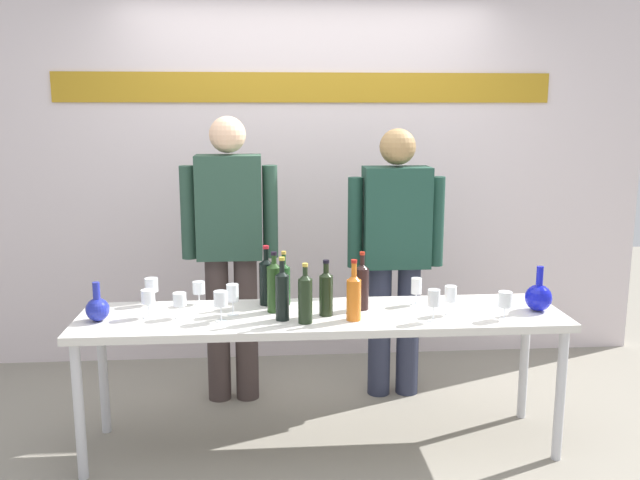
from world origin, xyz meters
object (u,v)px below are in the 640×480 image
Objects in this scene: wine_bottle_5 at (274,285)px; wine_glass_left_3 at (233,294)px; wine_bottle_3 at (266,280)px; display_table at (322,324)px; wine_glass_left_2 at (199,288)px; wine_bottle_0 at (284,282)px; presenter_right at (395,247)px; wine_bottle_6 at (326,291)px; wine_bottle_1 at (354,295)px; wine_glass_right_1 at (451,295)px; wine_glass_left_0 at (221,299)px; wine_glass_right_0 at (505,300)px; wine_glass_right_2 at (434,299)px; wine_glass_left_4 at (180,300)px; wine_glass_right_3 at (416,287)px; decanter_blue_right at (538,297)px; wine_glass_left_5 at (151,286)px; wine_bottle_2 at (305,297)px; wine_bottle_4 at (362,285)px; wine_glass_left_1 at (148,297)px; decanter_blue_left at (97,308)px; presenter_left at (230,243)px; wine_bottle_7 at (282,293)px.

wine_glass_left_3 is (-0.21, -0.03, -0.03)m from wine_bottle_5.
display_table is at bearing -33.05° from wine_bottle_3.
wine_glass_left_2 is (-0.41, 0.17, -0.05)m from wine_bottle_5.
wine_bottle_3 is 2.62× the size of wine_glass_left_2.
presenter_right is at bearing 33.64° from wine_bottle_0.
wine_bottle_1 is at bearing -34.94° from wine_bottle_6.
wine_bottle_1 is at bearing -40.01° from display_table.
wine_glass_right_1 is (1.31, -0.29, 0.02)m from wine_glass_left_2.
wine_glass_right_0 is (1.42, -0.07, -0.01)m from wine_glass_left_0.
wine_bottle_6 is 0.90m from wine_glass_right_0.
wine_glass_right_2 is at bearing -11.04° from wine_glass_left_3.
wine_glass_right_3 reaches higher than wine_glass_left_4.
wine_glass_right_2 is at bearing -18.17° from display_table.
decanter_blue_right is 1.63× the size of wine_glass_right_3.
wine_bottle_0 reaches higher than wine_bottle_6.
wine_glass_left_5 is 1.50m from wine_glass_right_2.
wine_glass_left_4 is at bearing 174.79° from wine_glass_right_0.
wine_glass_left_4 is at bearing 168.37° from wine_bottle_2.
wine_glass_right_3 reaches higher than wine_glass_left_2.
wine_glass_left_4 is at bearing -171.81° from wine_glass_left_3.
wine_bottle_4 reaches higher than wine_glass_left_3.
wine_glass_left_0 reaches higher than wine_glass_left_1.
decanter_blue_left is at bearing -174.13° from wine_bottle_5.
wine_glass_left_0 is at bearing -128.76° from wine_bottle_3.
presenter_left is at bearing 115.06° from wine_bottle_3.
wine_bottle_4 is 2.15× the size of wine_glass_left_1.
presenter_right is at bearing 92.67° from wine_glass_right_2.
wine_bottle_4 is 0.73m from wine_glass_right_0.
wine_bottle_1 is at bearing -24.00° from wine_bottle_5.
wine_bottle_6 reaches higher than wine_glass_left_4.
presenter_left is 0.48m from wine_glass_left_2.
wine_glass_left_0 is (-0.51, -0.09, 0.17)m from display_table.
wine_bottle_1 is at bearing -4.87° from wine_bottle_7.
wine_bottle_5 is at bearing 104.68° from wine_bottle_7.
display_table is 0.56m from wine_glass_right_3.
presenter_right reaches higher than wine_bottle_0.
wine_bottle_2 is at bearing -173.98° from wine_bottle_1.
wine_glass_left_0 is at bearing -66.38° from wine_glass_left_2.
wine_glass_right_2 is at bearing -2.51° from wine_bottle_2.
wine_glass_left_2 is (-1.78, 0.26, 0.01)m from decanter_blue_right.
wine_glass_right_0 is (1.79, -0.17, -0.01)m from wine_glass_left_1.
presenter_left reaches higher than wine_glass_left_5.
presenter_left is 0.64m from wine_glass_left_3.
wine_bottle_2 is at bearing -122.73° from display_table.
wine_glass_left_3 is 1.22× the size of wine_glass_left_4.
display_table is 15.30× the size of wine_glass_right_2.
wine_bottle_7 is at bearing -177.68° from decanter_blue_right.
wine_glass_left_2 is at bearing 161.37° from wine_glass_right_2.
wine_glass_right_2 reaches higher than wine_glass_left_5.
wine_glass_left_5 is (-0.81, 0.38, -0.03)m from wine_bottle_2.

